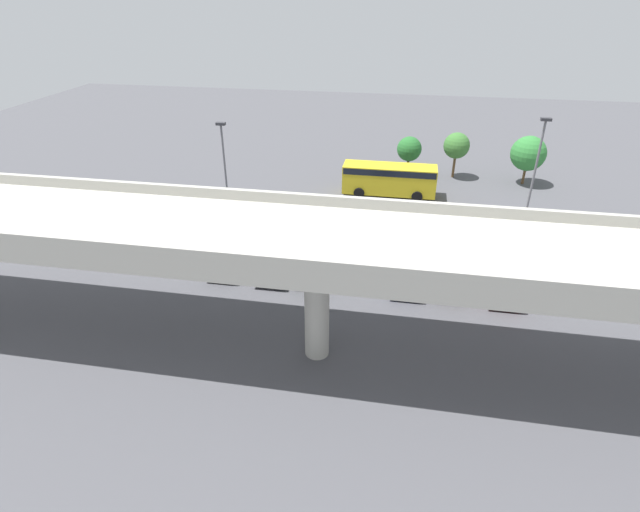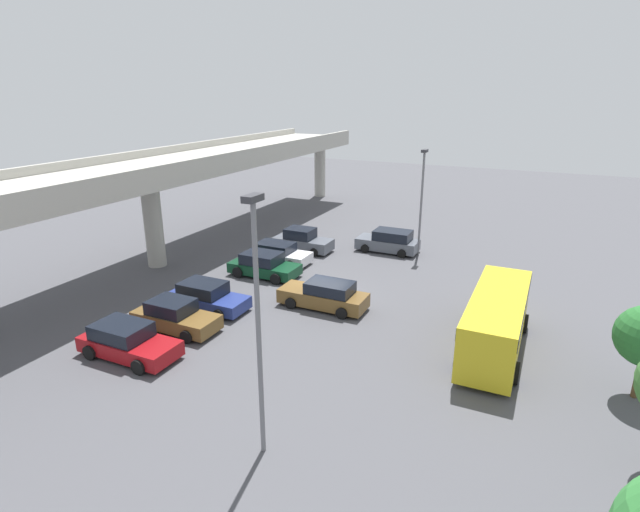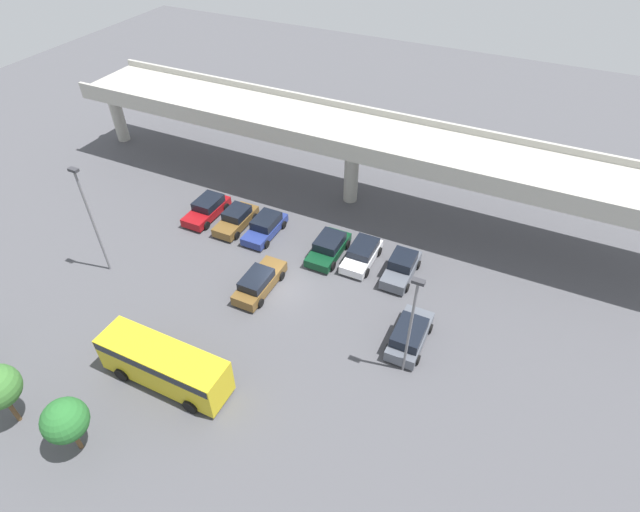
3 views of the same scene
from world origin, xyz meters
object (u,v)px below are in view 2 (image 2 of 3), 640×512
Objects in this scene: lamp_post_near_aisle at (422,194)px; parked_car_6 at (302,241)px; parked_car_4 at (264,265)px; parked_car_7 at (389,241)px; parked_car_1 at (175,316)px; parked_car_0 at (127,341)px; parked_car_5 at (278,253)px; parked_car_3 at (325,295)px; parked_car_2 at (206,297)px; lamp_post_mid_lot at (258,313)px; shuttle_bus at (497,318)px.

parked_car_6 is at bearing 109.57° from lamp_post_near_aisle.
parked_car_7 is (8.32, -5.74, 0.06)m from parked_car_4.
parked_car_6 is at bearing 91.89° from parked_car_4.
parked_car_1 is 17.70m from parked_car_7.
parked_car_0 is at bearing -89.91° from parked_car_6.
parked_car_7 is (16.74, -5.76, 0.08)m from parked_car_1.
parked_car_0 is 11.42m from parked_car_4.
parked_car_1 reaches higher than parked_car_4.
parked_car_0 is at bearing -88.99° from parked_car_5.
parked_car_3 is 1.09× the size of parked_car_7.
parked_car_2 is (2.69, 0.13, -0.00)m from parked_car_1.
parked_car_5 is at bearing -41.94° from parked_car_3.
parked_car_0 is 10.15m from lamp_post_mid_lot.
parked_car_6 reaches higher than parked_car_0.
lamp_post_mid_lot is (-2.74, -8.78, 4.31)m from parked_car_0.
parked_car_7 is (19.73, -5.90, 0.06)m from parked_car_0.
parked_car_0 is 14.01m from parked_car_5.
parked_car_5 is at bearing 28.32° from lamp_post_mid_lot.
parked_car_4 is at bearing -104.47° from shuttle_bus.
parked_car_1 is 11.24m from lamp_post_mid_lot.
parked_car_2 is at bearing -89.83° from parked_car_6.
parked_car_2 is (5.69, -0.01, -0.02)m from parked_car_0.
shuttle_bus is 14.47m from lamp_post_near_aisle.
parked_car_7 reaches higher than parked_car_2.
lamp_post_mid_lot reaches higher than parked_car_2.
parked_car_2 is 1.00× the size of parked_car_7.
shuttle_bus is 0.93× the size of lamp_post_mid_lot.
parked_car_2 is at bearing 150.84° from lamp_post_near_aisle.
parked_car_4 is 1.00× the size of parked_car_7.
parked_car_2 is at bearing 46.16° from lamp_post_mid_lot.
parked_car_6 is 0.58× the size of lamp_post_near_aisle.
parked_car_0 is 1.06× the size of parked_car_6.
parked_car_3 is at bearing 44.53° from parked_car_1.
lamp_post_mid_lot is (-14.15, -8.62, 4.30)m from parked_car_4.
parked_car_6 is at bearing 90.67° from parked_car_1.
shuttle_bus reaches higher than parked_car_5.
lamp_post_mid_lot is at bearing -43.84° from parked_car_2.
parked_car_3 is at bearing 89.53° from parked_car_7.
parked_car_6 is (11.52, 0.03, 0.06)m from parked_car_2.
parked_car_7 is (5.72, -6.14, 0.09)m from parked_car_5.
parked_car_4 is at bearing 55.41° from parked_car_7.
lamp_post_near_aisle is 22.83m from lamp_post_mid_lot.
parked_car_6 is at bearing 86.10° from parked_car_5.
parked_car_1 is at bearing -89.33° from parked_car_6.
lamp_post_near_aisle reaches higher than shuttle_bus.
lamp_post_near_aisle is at bearing -100.94° from parked_car_3.
parked_car_1 is 1.03× the size of parked_car_5.
parked_car_5 is 0.98× the size of parked_car_6.
parked_car_2 is at bearing -88.27° from parked_car_5.
parked_car_0 is 0.61× the size of lamp_post_near_aisle.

